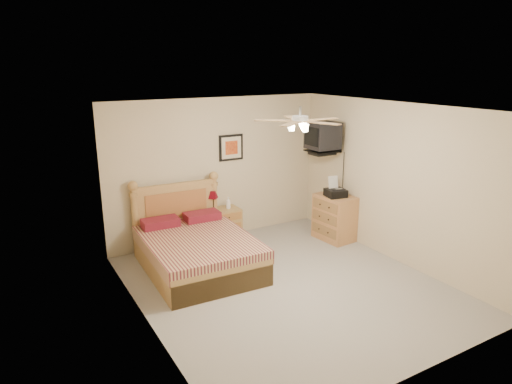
{
  "coord_description": "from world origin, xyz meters",
  "views": [
    {
      "loc": [
        -3.35,
        -4.85,
        3.05
      ],
      "look_at": [
        0.0,
        0.9,
        1.17
      ],
      "focal_mm": 32.0,
      "sensor_mm": 36.0,
      "label": 1
    }
  ],
  "objects": [
    {
      "name": "wall_tv",
      "position": [
        1.75,
        1.34,
        1.81
      ],
      "size": [
        0.56,
        0.46,
        0.58
      ],
      "primitive_type": null,
      "color": "black",
      "rests_on": "wall_right"
    },
    {
      "name": "nightstand",
      "position": [
        -0.01,
        2.0,
        0.29
      ],
      "size": [
        0.55,
        0.41,
        0.59
      ],
      "primitive_type": "cube",
      "rotation": [
        0.0,
        0.0,
        -0.01
      ],
      "color": "#A57C45",
      "rests_on": "ground"
    },
    {
      "name": "magazine_upper",
      "position": [
        1.69,
        1.31,
        0.84
      ],
      "size": [
        0.23,
        0.27,
        0.02
      ],
      "primitive_type": "imported",
      "rotation": [
        0.0,
        0.0,
        -0.25
      ],
      "color": "tan",
      "rests_on": "magazine_lower"
    },
    {
      "name": "fax_machine",
      "position": [
        1.69,
        1.04,
        0.98
      ],
      "size": [
        0.38,
        0.4,
        0.35
      ],
      "primitive_type": null,
      "rotation": [
        0.0,
        0.0,
        -0.18
      ],
      "color": "black",
      "rests_on": "dresser"
    },
    {
      "name": "dresser",
      "position": [
        1.73,
        1.08,
        0.41
      ],
      "size": [
        0.53,
        0.72,
        0.81
      ],
      "primitive_type": "cube",
      "rotation": [
        0.0,
        0.0,
        0.08
      ],
      "color": "#AF7740",
      "rests_on": "ground"
    },
    {
      "name": "wall_right",
      "position": [
        2.0,
        0.0,
        1.25
      ],
      "size": [
        0.04,
        4.5,
        2.5
      ],
      "primitive_type": "cube",
      "color": "beige",
      "rests_on": "ground"
    },
    {
      "name": "wall_left",
      "position": [
        -2.0,
        0.0,
        1.25
      ],
      "size": [
        0.04,
        4.5,
        2.5
      ],
      "primitive_type": "cube",
      "color": "beige",
      "rests_on": "ground"
    },
    {
      "name": "floor",
      "position": [
        0.0,
        0.0,
        0.0
      ],
      "size": [
        4.5,
        4.5,
        0.0
      ],
      "primitive_type": "plane",
      "color": "gray",
      "rests_on": "ground"
    },
    {
      "name": "wall_front",
      "position": [
        0.0,
        -2.25,
        1.25
      ],
      "size": [
        4.0,
        0.04,
        2.5
      ],
      "primitive_type": "cube",
      "color": "beige",
      "rests_on": "ground"
    },
    {
      "name": "table_lamp",
      "position": [
        -0.19,
        2.04,
        0.76
      ],
      "size": [
        0.19,
        0.19,
        0.35
      ],
      "primitive_type": null,
      "rotation": [
        0.0,
        0.0,
        -0.03
      ],
      "color": "#620612",
      "rests_on": "nightstand"
    },
    {
      "name": "ceiling_fan",
      "position": [
        0.0,
        -0.2,
        2.36
      ],
      "size": [
        1.14,
        1.14,
        0.28
      ],
      "primitive_type": null,
      "color": "silver",
      "rests_on": "ceiling"
    },
    {
      "name": "magazine_lower",
      "position": [
        1.66,
        1.28,
        0.82
      ],
      "size": [
        0.25,
        0.31,
        0.03
      ],
      "primitive_type": "imported",
      "rotation": [
        0.0,
        0.0,
        -0.2
      ],
      "color": "beige",
      "rests_on": "dresser"
    },
    {
      "name": "lotion_bottle",
      "position": [
        0.08,
        1.99,
        0.69
      ],
      "size": [
        0.1,
        0.1,
        0.21
      ],
      "primitive_type": "imported",
      "rotation": [
        0.0,
        0.0,
        0.3
      ],
      "color": "white",
      "rests_on": "nightstand"
    },
    {
      "name": "bed",
      "position": [
        -0.88,
        1.12,
        0.64
      ],
      "size": [
        1.57,
        2.02,
        1.27
      ],
      "primitive_type": null,
      "rotation": [
        0.0,
        0.0,
        -0.04
      ],
      "color": "#B6814A",
      "rests_on": "ground"
    },
    {
      "name": "ceiling",
      "position": [
        0.0,
        0.0,
        2.5
      ],
      "size": [
        4.0,
        4.5,
        0.04
      ],
      "primitive_type": "cube",
      "color": "white",
      "rests_on": "ground"
    },
    {
      "name": "wall_back",
      "position": [
        0.0,
        2.25,
        1.25
      ],
      "size": [
        4.0,
        0.04,
        2.5
      ],
      "primitive_type": "cube",
      "color": "beige",
      "rests_on": "ground"
    },
    {
      "name": "framed_picture",
      "position": [
        0.27,
        2.23,
        1.62
      ],
      "size": [
        0.46,
        0.04,
        0.46
      ],
      "primitive_type": "cube",
      "color": "black",
      "rests_on": "wall_back"
    }
  ]
}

